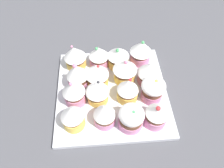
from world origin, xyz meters
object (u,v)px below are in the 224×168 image
object	(u,v)px
cupcake_13	(74,92)
cupcake_15	(75,56)
cupcake_6	(125,70)
cupcake_9	(97,91)
cupcake_1	(153,89)
cupcake_4	(131,117)
cupcake_3	(141,51)
cupcake_12	(73,117)
cupcake_11	(99,56)
cupcake_10	(97,75)
baking_tray	(112,92)
cupcake_14	(77,76)
cupcake_7	(118,57)
cupcake_0	(157,114)
cupcake_8	(104,114)
cupcake_5	(128,90)
cupcake_2	(150,72)

from	to	relation	value
cupcake_13	cupcake_15	xyz separation A→B (cm)	(12.61, 0.12, -0.40)
cupcake_6	cupcake_9	bearing A→B (deg)	129.60
cupcake_1	cupcake_4	size ratio (longest dim) A/B	1.01
cupcake_3	cupcake_15	size ratio (longest dim) A/B	1.08
cupcake_9	cupcake_12	world-z (taller)	cupcake_9
cupcake_11	cupcake_9	bearing A→B (deg)	176.05
cupcake_10	cupcake_13	distance (cm)	7.96
cupcake_15	baking_tray	bearing A→B (deg)	-135.91
cupcake_10	cupcake_13	xyz separation A→B (cm)	(-5.33, 5.90, 0.34)
cupcake_9	cupcake_14	xyz separation A→B (cm)	(5.21, 5.02, 0.10)
cupcake_7	cupcake_12	size ratio (longest dim) A/B	0.97
cupcake_7	cupcake_9	bearing A→B (deg)	151.77
cupcake_0	cupcake_15	xyz separation A→B (cm)	(20.24, 19.39, -0.05)
cupcake_6	cupcake_8	distance (cm)	14.32
cupcake_3	cupcake_5	size ratio (longest dim) A/B	1.06
baking_tray	cupcake_12	world-z (taller)	cupcake_12
cupcake_7	cupcake_9	world-z (taller)	cupcake_9
cupcake_4	cupcake_5	bearing A→B (deg)	-1.10
cupcake_2	cupcake_12	xyz separation A→B (cm)	(-11.83, 20.18, -0.09)
cupcake_3	cupcake_11	distance (cm)	12.21
cupcake_6	cupcake_12	xyz separation A→B (cm)	(-13.02, 13.63, -0.19)
baking_tray	cupcake_10	distance (cm)	6.42
cupcake_10	cupcake_11	xyz separation A→B (cm)	(7.16, -0.78, -0.35)
cupcake_7	baking_tray	bearing A→B (deg)	165.04
cupcake_0	cupcake_5	world-z (taller)	cupcake_0
cupcake_1	cupcake_13	distance (cm)	19.82
cupcake_0	cupcake_2	xyz separation A→B (cm)	(12.72, -0.75, 0.02)
cupcake_2	cupcake_3	size ratio (longest dim) A/B	0.91
cupcake_0	cupcake_11	xyz separation A→B (cm)	(20.13, 12.60, -0.33)
cupcake_9	cupcake_15	bearing A→B (deg)	25.08
cupcake_4	cupcake_8	bearing A→B (deg)	78.69
cupcake_2	cupcake_10	xyz separation A→B (cm)	(0.24, 14.14, -0.00)
cupcake_13	cupcake_3	bearing A→B (deg)	-55.71
cupcake_8	cupcake_15	bearing A→B (deg)	20.92
cupcake_15	cupcake_12	bearing A→B (deg)	179.89
cupcake_7	cupcake_8	xyz separation A→B (cm)	(-18.41, 4.95, 0.17)
cupcake_8	cupcake_9	size ratio (longest dim) A/B	0.92
cupcake_3	cupcake_12	distance (cm)	27.32
cupcake_11	cupcake_6	bearing A→B (deg)	-132.44
cupcake_0	cupcake_5	xyz separation A→B (cm)	(7.58, 5.78, -0.10)
cupcake_0	cupcake_6	distance (cm)	15.08
cupcake_7	cupcake_6	bearing A→B (deg)	-166.82
cupcake_8	cupcake_12	xyz separation A→B (cm)	(-0.14, 7.38, 0.07)
cupcake_0	cupcake_8	bearing A→B (deg)	85.09
cupcake_3	cupcake_4	xyz separation A→B (cm)	(-20.69, 5.52, -0.56)
cupcake_1	cupcake_10	xyz separation A→B (cm)	(5.76, 13.91, 0.11)
baking_tray	cupcake_9	size ratio (longest dim) A/B	3.82
cupcake_4	cupcake_13	world-z (taller)	cupcake_13
cupcake_0	cupcake_11	bearing A→B (deg)	32.05
cupcake_5	cupcake_7	distance (cm)	11.94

